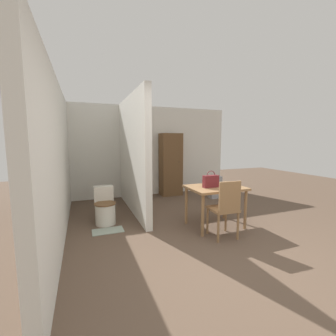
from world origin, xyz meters
TOP-DOWN VIEW (x-y plane):
  - ground_plane at (0.00, 0.00)m, footprint 16.00×16.00m
  - wall_back at (0.00, 4.10)m, footprint 4.99×0.12m
  - wall_left at (-2.05, 2.02)m, footprint 0.12×5.04m
  - partition_wall at (-0.66, 2.76)m, footprint 0.12×2.57m
  - dining_table at (0.52, 1.29)m, footprint 0.98×0.73m
  - wooden_chair at (0.39, 0.79)m, footprint 0.43×0.43m
  - toilet at (-1.33, 2.17)m, footprint 0.39×0.54m
  - handbag at (0.41, 1.26)m, footprint 0.28×0.10m
  - wooden_cabinet at (0.66, 3.81)m, footprint 0.59×0.45m
  - bath_mat at (-1.33, 1.75)m, footprint 0.52×0.29m
  - space_heater at (1.66, 3.04)m, footprint 0.32×0.22m

SIDE VIEW (x-z plane):
  - ground_plane at x=0.00m, z-range 0.00..0.00m
  - bath_mat at x=-1.33m, z-range 0.00..0.01m
  - toilet at x=-1.33m, z-range -0.05..0.63m
  - space_heater at x=1.66m, z-range 0.00..0.59m
  - wooden_chair at x=0.39m, z-range 0.04..0.99m
  - dining_table at x=0.52m, z-range 0.28..1.01m
  - handbag at x=0.41m, z-range 0.70..1.00m
  - wooden_cabinet at x=0.66m, z-range 0.00..1.76m
  - wall_back at x=0.00m, z-range 0.00..2.50m
  - wall_left at x=-2.05m, z-range 0.00..2.50m
  - partition_wall at x=-0.66m, z-range 0.00..2.50m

